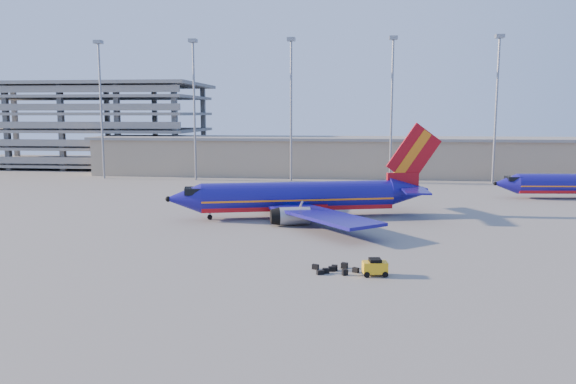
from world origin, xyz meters
name	(u,v)px	position (x,y,z in m)	size (l,w,h in m)	color
ground	(293,225)	(0.00, 0.00, 0.00)	(220.00, 220.00, 0.00)	slate
terminal_building	(364,156)	(10.00, 58.00, 4.32)	(122.00, 16.00, 8.50)	gray
parking_garage	(86,121)	(-62.00, 74.05, 11.73)	(62.00, 32.00, 21.40)	slate
light_mast_row	(341,94)	(5.00, 46.00, 17.55)	(101.60, 1.60, 28.65)	gray
aircraft_main	(304,197)	(0.90, 5.78, 2.67)	(36.17, 34.34, 12.49)	navy
baggage_tug	(375,267)	(9.13, -20.77, 0.78)	(2.24, 1.54, 1.50)	gold
luggage_pile	(335,269)	(5.69, -19.88, 0.23)	(4.19, 2.78, 0.52)	black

